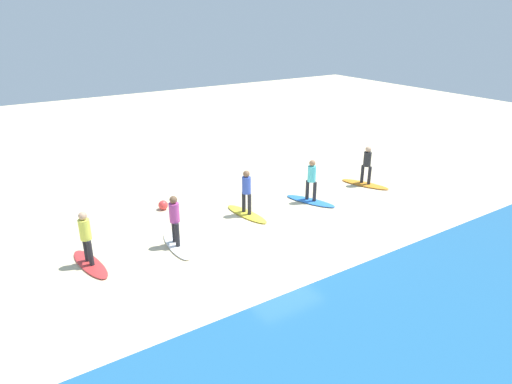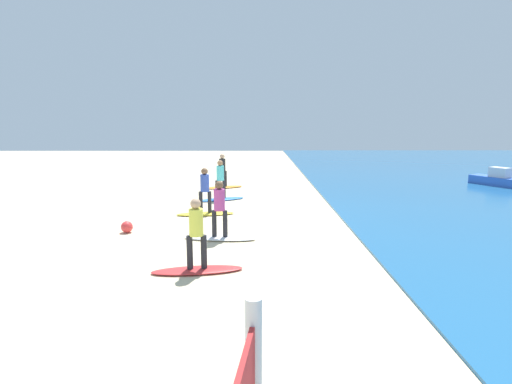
% 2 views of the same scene
% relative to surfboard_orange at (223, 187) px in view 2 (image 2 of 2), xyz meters
% --- Properties ---
extents(ground_plane, '(60.00, 60.00, 0.00)m').
position_rel_surfboard_orange_xyz_m(ground_plane, '(5.82, 1.67, -0.04)').
color(ground_plane, beige).
extents(surfboard_orange, '(1.32, 2.15, 0.09)m').
position_rel_surfboard_orange_xyz_m(surfboard_orange, '(0.00, 0.00, 0.00)').
color(surfboard_orange, orange).
rests_on(surfboard_orange, ground).
extents(surfer_orange, '(0.32, 0.44, 1.64)m').
position_rel_surfboard_orange_xyz_m(surfer_orange, '(0.00, 0.00, 0.99)').
color(surfer_orange, '#232328').
rests_on(surfer_orange, surfboard_orange).
extents(surfboard_blue, '(1.33, 2.15, 0.09)m').
position_rel_surfboard_orange_xyz_m(surfboard_blue, '(3.16, 0.16, 0.00)').
color(surfboard_blue, blue).
rests_on(surfboard_blue, ground).
extents(surfer_blue, '(0.32, 0.43, 1.64)m').
position_rel_surfboard_orange_xyz_m(surfer_blue, '(3.16, 0.16, 0.99)').
color(surfer_blue, '#232328').
rests_on(surfer_blue, surfboard_blue).
extents(surfboard_yellow, '(0.86, 2.16, 0.09)m').
position_rel_surfboard_orange_xyz_m(surfboard_yellow, '(5.91, -0.18, 0.00)').
color(surfboard_yellow, yellow).
rests_on(surfboard_yellow, ground).
extents(surfer_yellow, '(0.32, 0.46, 1.64)m').
position_rel_surfboard_orange_xyz_m(surfer_yellow, '(5.91, -0.18, 0.99)').
color(surfer_yellow, '#232328').
rests_on(surfer_yellow, surfboard_yellow).
extents(surfboard_white, '(0.75, 2.14, 0.09)m').
position_rel_surfboard_orange_xyz_m(surfboard_white, '(9.04, 0.61, 0.00)').
color(surfboard_white, white).
rests_on(surfboard_white, ground).
extents(surfer_white, '(0.32, 0.46, 1.64)m').
position_rel_surfboard_orange_xyz_m(surfer_white, '(9.04, 0.61, 0.99)').
color(surfer_white, '#232328').
rests_on(surfer_white, surfboard_white).
extents(surfboard_red, '(0.86, 2.16, 0.09)m').
position_rel_surfboard_orange_xyz_m(surfboard_red, '(11.65, 0.30, 0.00)').
color(surfboard_red, red).
rests_on(surfboard_red, ground).
extents(surfer_red, '(0.32, 0.46, 1.64)m').
position_rel_surfboard_orange_xyz_m(surfer_red, '(11.65, 0.30, 0.99)').
color(surfer_red, '#232328').
rests_on(surfer_red, surfboard_red).
extents(beach_ball, '(0.36, 0.36, 0.36)m').
position_rel_surfboard_orange_xyz_m(beach_ball, '(8.29, -2.33, 0.14)').
color(beach_ball, '#E53838').
rests_on(beach_ball, ground).
extents(boat_blue, '(2.88, 2.17, 0.94)m').
position_rel_surfboard_orange_xyz_m(boat_blue, '(-0.40, 14.22, 0.33)').
color(boat_blue, blue).
rests_on(boat_blue, ocean).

